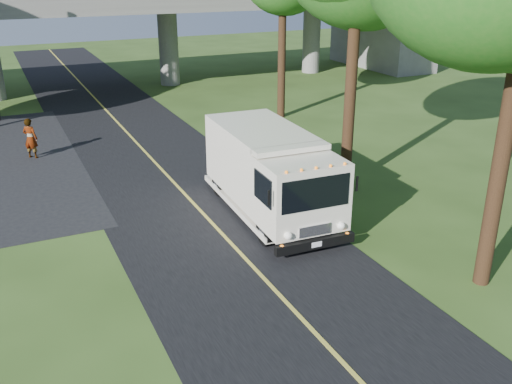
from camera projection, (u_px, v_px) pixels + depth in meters
ground at (335, 355)px, 13.15m from camera, size 120.00×120.00×0.00m
road at (192, 202)px, 21.54m from camera, size 7.00×90.00×0.02m
lane_line at (192, 201)px, 21.54m from camera, size 0.12×90.00×0.01m
overpass at (81, 24)px, 38.30m from camera, size 54.00×10.00×7.30m
step_van at (270, 171)px, 19.99m from camera, size 2.96×7.27×3.01m
pedestrian at (30, 138)px, 26.08m from camera, size 0.82×0.78×1.88m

